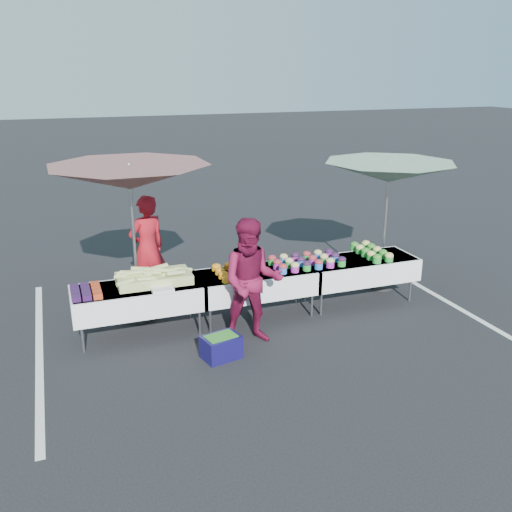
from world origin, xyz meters
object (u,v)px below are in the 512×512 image
object	(u,v)px
table_right	(359,268)
umbrella_right	(389,173)
table_center	(256,282)
customer	(252,282)
table_left	(138,297)
storage_bin	(221,346)
umbrella_left	(130,178)
vendor	(147,248)

from	to	relation	value
table_right	umbrella_right	world-z (taller)	umbrella_right
table_center	table_right	world-z (taller)	same
table_center	table_right	xyz separation A→B (m)	(1.80, 0.00, 0.00)
table_center	customer	bearing A→B (deg)	-113.91
table_left	storage_bin	distance (m)	1.48
table_left	umbrella_left	bearing A→B (deg)	82.51
table_right	storage_bin	distance (m)	2.94
customer	storage_bin	world-z (taller)	customer
table_left	storage_bin	world-z (taller)	table_left
table_right	table_left	bearing A→B (deg)	180.00
table_center	vendor	size ratio (longest dim) A/B	1.05
table_left	vendor	world-z (taller)	vendor
vendor	umbrella_right	world-z (taller)	umbrella_right
table_right	storage_bin	bearing A→B (deg)	-157.99
table_right	customer	world-z (taller)	customer
vendor	umbrella_left	size ratio (longest dim) A/B	0.58
table_right	customer	distance (m)	2.28
table_right	umbrella_left	world-z (taller)	umbrella_left
vendor	umbrella_left	xyz separation A→B (m)	(-0.30, -0.75, 1.31)
vendor	storage_bin	world-z (taller)	vendor
umbrella_right	customer	bearing A→B (deg)	-157.90
table_center	umbrella_right	world-z (taller)	umbrella_right
table_right	vendor	size ratio (longest dim) A/B	1.05
table_left	umbrella_right	bearing A→B (deg)	5.31
table_center	storage_bin	bearing A→B (deg)	-129.40
customer	umbrella_right	distance (m)	3.27
customer	storage_bin	size ratio (longest dim) A/B	3.23
table_center	umbrella_left	distance (m)	2.43
table_left	umbrella_left	size ratio (longest dim) A/B	0.60
table_right	umbrella_right	distance (m)	1.67
vendor	table_left	bearing A→B (deg)	51.92
table_left	umbrella_right	world-z (taller)	umbrella_right
table_left	table_right	bearing A→B (deg)	0.00
table_left	table_right	size ratio (longest dim) A/B	1.00
table_left	table_right	distance (m)	3.60
umbrella_right	storage_bin	distance (m)	4.16
table_right	vendor	world-z (taller)	vendor
vendor	table_right	bearing A→B (deg)	135.94
customer	umbrella_left	world-z (taller)	umbrella_left
table_right	umbrella_right	size ratio (longest dim) A/B	0.72
table_center	storage_bin	xyz separation A→B (m)	(-0.89, -1.09, -0.42)
table_left	customer	bearing A→B (deg)	-27.07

